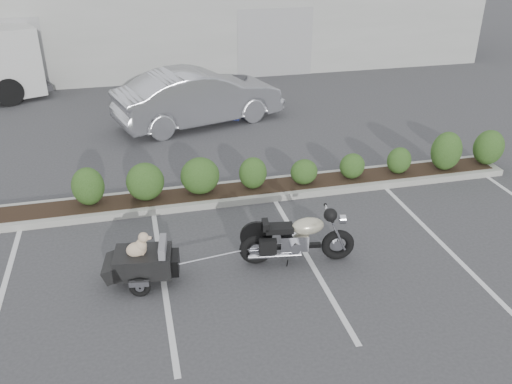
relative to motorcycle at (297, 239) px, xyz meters
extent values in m
plane|color=#38383A|center=(-0.96, 0.64, -0.49)|extent=(90.00, 90.00, 0.00)
cube|color=#9E9E93|center=(0.04, 2.84, -0.41)|extent=(12.00, 1.00, 0.15)
cube|color=#9EA099|center=(-0.96, 17.64, 1.51)|extent=(26.00, 10.00, 4.00)
torus|color=black|center=(-0.74, 0.13, -0.19)|extent=(0.63, 0.24, 0.62)
torus|color=black|center=(0.76, -0.09, -0.19)|extent=(0.63, 0.24, 0.62)
cylinder|color=silver|center=(-0.74, 0.13, -0.19)|extent=(0.27, 0.15, 0.26)
cylinder|color=silver|center=(0.76, -0.09, -0.19)|extent=(0.23, 0.12, 0.22)
cylinder|color=silver|center=(0.68, -0.17, 0.15)|extent=(0.40, 0.10, 0.82)
cylinder|color=silver|center=(0.71, 0.01, 0.15)|extent=(0.40, 0.10, 0.82)
cylinder|color=silver|center=(0.55, -0.06, 0.50)|extent=(0.12, 0.64, 0.03)
cylinder|color=silver|center=(0.80, -0.10, 0.36)|extent=(0.13, 0.18, 0.17)
sphere|color=black|center=(0.47, -0.33, 0.61)|extent=(0.27, 0.27, 0.24)
cube|color=silver|center=(-0.06, 0.03, -0.05)|extent=(0.54, 0.38, 0.31)
cube|color=black|center=(0.03, 0.02, -0.17)|extent=(0.83, 0.21, 0.07)
ellipsoid|color=beige|center=(0.19, -0.01, 0.25)|extent=(0.65, 0.43, 0.30)
cube|color=black|center=(-0.33, 0.07, 0.23)|extent=(0.54, 0.35, 0.11)
cube|color=black|center=(-0.58, 0.10, 0.31)|extent=(0.15, 0.29, 0.15)
cylinder|color=silver|center=(-0.45, -0.08, -0.25)|extent=(0.97, 0.22, 0.08)
cylinder|color=silver|center=(-0.40, 0.25, -0.25)|extent=(0.97, 0.22, 0.08)
cube|color=black|center=(-0.60, -0.15, 0.02)|extent=(0.33, 0.17, 0.28)
cube|color=black|center=(-2.76, 0.02, -0.08)|extent=(1.05, 0.79, 0.39)
cube|color=slate|center=(-2.42, -0.03, 0.17)|extent=(0.19, 0.58, 0.28)
cube|color=slate|center=(-2.72, 0.02, 0.02)|extent=(0.72, 0.66, 0.04)
cube|color=black|center=(-3.26, 0.10, -0.14)|extent=(0.44, 0.70, 0.34)
cube|color=black|center=(-2.25, -0.05, -0.12)|extent=(0.25, 0.48, 0.31)
torus|color=black|center=(-2.86, -0.35, -0.32)|extent=(0.37, 0.15, 0.36)
torus|color=black|center=(-2.75, 0.41, -0.32)|extent=(0.37, 0.15, 0.36)
cube|color=silver|center=(-2.87, -0.40, -0.21)|extent=(0.34, 0.12, 0.09)
cube|color=silver|center=(-2.75, 0.46, -0.21)|extent=(0.34, 0.12, 0.09)
cylinder|color=black|center=(-2.81, 0.03, -0.32)|extent=(0.15, 0.82, 0.04)
cylinder|color=silver|center=(-2.04, -0.08, -0.19)|extent=(0.55, 0.11, 0.03)
ellipsoid|color=#CAAC88|center=(-2.86, 0.02, 0.19)|extent=(0.37, 0.28, 0.28)
ellipsoid|color=#CAAC88|center=(-2.77, 0.01, 0.26)|extent=(0.22, 0.21, 0.25)
sphere|color=#CAAC88|center=(-2.72, 0.00, 0.42)|extent=(0.20, 0.20, 0.17)
ellipsoid|color=#CAAC88|center=(-2.64, -0.01, 0.41)|extent=(0.14, 0.09, 0.06)
sphere|color=black|center=(-2.58, -0.02, 0.41)|extent=(0.04, 0.04, 0.03)
ellipsoid|color=#CAAC88|center=(-2.76, -0.04, 0.44)|extent=(0.05, 0.04, 0.10)
ellipsoid|color=#CAAC88|center=(-2.75, 0.06, 0.44)|extent=(0.05, 0.04, 0.10)
cylinder|color=#CAAC88|center=(-2.75, -0.05, 0.08)|extent=(0.05, 0.05, 0.11)
cylinder|color=#CAAC88|center=(-2.74, 0.06, 0.08)|extent=(0.05, 0.05, 0.11)
imported|color=#B9BAC1|center=(-0.65, 7.87, 0.34)|extent=(5.34, 3.11, 1.66)
cube|color=navy|center=(0.03, 8.63, 0.06)|extent=(1.95, 1.68, 1.09)
cube|color=#2D2D30|center=(0.03, 8.63, 0.62)|extent=(2.07, 1.80, 0.05)
cube|color=beige|center=(-6.81, 12.22, 0.80)|extent=(2.78, 2.95, 2.27)
cube|color=black|center=(-6.81, 12.22, 0.49)|extent=(0.78, 1.86, 1.03)
cylinder|color=black|center=(-6.60, 11.09, -0.03)|extent=(0.97, 0.60, 0.93)
camera|label=1|loc=(-2.69, -7.95, 5.24)|focal=38.00mm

